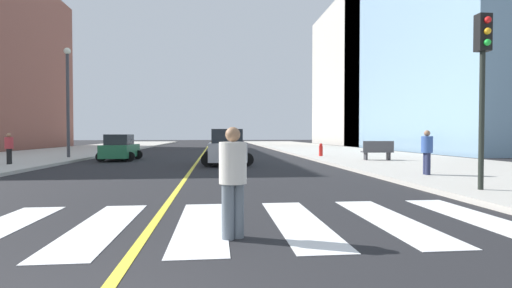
% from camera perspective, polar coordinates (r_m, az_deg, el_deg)
% --- Properties ---
extents(sidewalk_kerb_east, '(10.00, 120.00, 0.15)m').
position_cam_1_polar(sidewalk_kerb_east, '(25.60, 19.64, -2.18)').
color(sidewalk_kerb_east, '#B2ADA3').
rests_on(sidewalk_kerb_east, ground).
extents(crosswalk_paint, '(13.50, 4.00, 0.01)m').
position_cam_1_polar(crosswalk_paint, '(7.33, -15.24, -11.65)').
color(crosswalk_paint, silver).
rests_on(crosswalk_paint, ground).
extents(lane_divider_paint, '(0.16, 80.00, 0.01)m').
position_cam_1_polar(lane_divider_paint, '(43.10, -7.46, -0.76)').
color(lane_divider_paint, yellow).
rests_on(lane_divider_paint, ground).
extents(parking_garage_concrete, '(18.00, 24.00, 22.11)m').
position_cam_1_polar(parking_garage_concrete, '(65.43, 18.83, 9.63)').
color(parking_garage_concrete, '#B2ADA3').
rests_on(parking_garage_concrete, ground).
extents(car_silver_nearest, '(2.73, 4.37, 1.95)m').
position_cam_1_polar(car_silver_nearest, '(21.16, -4.38, -0.58)').
color(car_silver_nearest, '#B7B7BC').
rests_on(car_silver_nearest, ground).
extents(car_blue_second, '(2.56, 4.04, 1.79)m').
position_cam_1_polar(car_blue_second, '(59.55, -5.39, 0.66)').
color(car_blue_second, '#2D479E').
rests_on(car_blue_second, ground).
extents(car_green_third, '(2.34, 3.72, 1.66)m').
position_cam_1_polar(car_green_third, '(25.74, -19.64, -0.60)').
color(car_green_third, '#236B42').
rests_on(car_green_third, ground).
extents(traffic_light_near_corner, '(0.36, 0.41, 4.76)m').
position_cam_1_polar(traffic_light_near_corner, '(12.21, 30.75, 9.90)').
color(traffic_light_near_corner, black).
rests_on(traffic_light_near_corner, sidewalk_kerb_east).
extents(park_bench, '(1.84, 0.72, 1.12)m').
position_cam_1_polar(park_bench, '(23.55, 17.68, -0.98)').
color(park_bench, '#47474C').
rests_on(park_bench, sidewalk_kerb_east).
extents(pedestrian_crossing, '(0.44, 0.44, 1.78)m').
position_cam_1_polar(pedestrian_crossing, '(6.10, -3.47, -4.97)').
color(pedestrian_crossing, slate).
rests_on(pedestrian_crossing, ground).
extents(pedestrian_waiting_east, '(0.41, 0.41, 1.66)m').
position_cam_1_polar(pedestrian_waiting_east, '(15.65, 24.15, -0.85)').
color(pedestrian_waiting_east, '#232847').
rests_on(pedestrian_waiting_east, sidewalk_kerb_east).
extents(pedestrian_walking_west, '(0.39, 0.39, 1.58)m').
position_cam_1_polar(pedestrian_walking_west, '(22.99, -32.93, -0.38)').
color(pedestrian_walking_west, black).
rests_on(pedestrian_walking_west, sidewalk_kerb_west).
extents(fire_hydrant, '(0.26, 0.26, 0.89)m').
position_cam_1_polar(fire_hydrant, '(26.96, 9.66, -0.87)').
color(fire_hydrant, red).
rests_on(fire_hydrant, sidewalk_kerb_east).
extents(street_lamp, '(0.44, 0.44, 7.20)m').
position_cam_1_polar(street_lamp, '(28.24, -26.28, 6.90)').
color(street_lamp, '#38383D').
rests_on(street_lamp, sidewalk_kerb_west).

